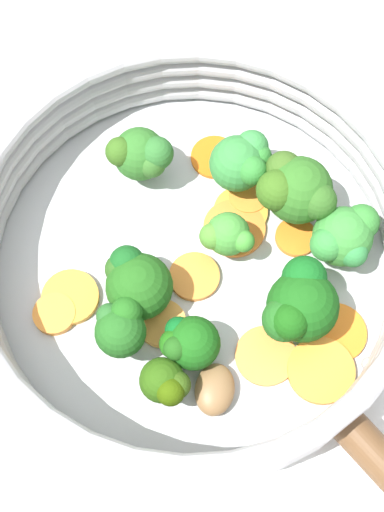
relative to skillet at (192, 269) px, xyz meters
name	(u,v)px	position (x,y,z in m)	size (l,w,h in m)	color
ground_plane	(192,273)	(0.00, 0.00, -0.01)	(4.00, 4.00, 0.00)	white
skillet	(192,269)	(0.00, 0.00, 0.00)	(0.28, 0.28, 0.02)	#B2B5B7
skillet_rim_wall	(192,248)	(0.00, 0.00, 0.04)	(0.30, 0.30, 0.06)	#B1AEB3
skillet_rivet_left	(279,447)	(0.03, -0.13, 0.01)	(0.01, 0.01, 0.01)	#B2B5BC
skillet_rivet_right	(368,364)	(0.10, -0.09, 0.01)	(0.01, 0.01, 0.01)	#B0B2B6
carrot_slice_0	(55,314)	(-0.10, -0.02, 0.01)	(0.03, 0.03, 0.01)	orange
carrot_slice_1	(234,228)	(0.03, 0.02, 0.01)	(0.04, 0.04, 0.00)	orange
carrot_slice_2	(215,157)	(0.03, 0.08, 0.01)	(0.04, 0.04, 0.00)	orange
carrot_slice_3	(162,323)	(-0.03, -0.04, 0.01)	(0.03, 0.03, 0.01)	#F09640
carrot_slice_4	(70,297)	(-0.09, -0.01, 0.01)	(0.04, 0.04, 0.01)	orange
carrot_slice_5	(336,332)	(0.09, -0.06, 0.01)	(0.04, 0.04, 0.00)	orange
carrot_slice_6	(296,237)	(0.08, 0.01, 0.01)	(0.03, 0.03, 0.00)	orange
carrot_slice_7	(248,196)	(0.05, 0.04, 0.01)	(0.03, 0.03, 0.00)	orange
carrot_slice_8	(241,212)	(0.04, 0.03, 0.01)	(0.04, 0.04, 0.00)	#F49E33
carrot_slice_9	(321,370)	(0.07, -0.09, 0.01)	(0.04, 0.04, 0.01)	orange
carrot_slice_10	(194,277)	(0.00, -0.01, 0.01)	(0.03, 0.03, 0.00)	orange
carrot_slice_11	(266,356)	(0.04, -0.07, 0.01)	(0.04, 0.04, 0.00)	orange
broccoli_floret_0	(299,305)	(0.06, -0.05, 0.04)	(0.05, 0.05, 0.05)	#6B8B50
broccoli_floret_1	(242,162)	(0.04, 0.06, 0.04)	(0.04, 0.04, 0.05)	#7CA75A
broccoli_floret_2	(121,328)	(-0.05, -0.05, 0.04)	(0.03, 0.04, 0.05)	#74A754
broccoli_floret_3	(227,235)	(0.02, 0.01, 0.03)	(0.04, 0.03, 0.04)	#88AD5E
broccoli_floret_4	(189,343)	(-0.01, -0.06, 0.03)	(0.04, 0.04, 0.04)	#6D924B
broccoli_floret_5	(141,155)	(-0.02, 0.07, 0.04)	(0.05, 0.04, 0.05)	#61934D
broccoli_floret_6	(136,282)	(-0.04, -0.02, 0.04)	(0.04, 0.05, 0.05)	#83AC66
broccoli_floret_7	(166,383)	(-0.03, -0.08, 0.03)	(0.03, 0.03, 0.04)	#6F994D
broccoli_floret_8	(344,237)	(0.10, -0.01, 0.03)	(0.05, 0.04, 0.04)	#6E9959
broccoli_floret_9	(296,189)	(0.08, 0.03, 0.04)	(0.05, 0.05, 0.06)	#618B47
mushroom_piece_0	(216,389)	(0.00, -0.09, 0.02)	(0.03, 0.03, 0.01)	brown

